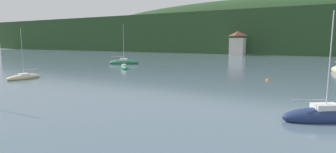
{
  "coord_description": "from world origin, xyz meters",
  "views": [
    {
      "loc": [
        11.5,
        24.42,
        5.42
      ],
      "look_at": [
        0.0,
        45.76,
        2.12
      ],
      "focal_mm": 28.18,
      "sensor_mm": 36.0,
      "label": 1
    }
  ],
  "objects": [
    {
      "name": "sailboat_mid_8",
      "position": [
        12.68,
        44.78,
        0.35
      ],
      "size": [
        5.96,
        4.53,
        7.72
      ],
      "rotation": [
        0.0,
        0.0,
        0.56
      ],
      "color": "navy",
      "rests_on": "ground_plane"
    },
    {
      "name": "mooring_buoy_near",
      "position": [
        6.55,
        62.53,
        0.0
      ],
      "size": [
        0.47,
        0.47,
        0.47
      ],
      "primitive_type": "sphere",
      "color": "orange",
      "rests_on": "ground_plane"
    },
    {
      "name": "sailboat_mid_7",
      "position": [
        -24.2,
        47.37,
        0.25
      ],
      "size": [
        1.78,
        4.94,
        7.42
      ],
      "rotation": [
        0.0,
        0.0,
        4.66
      ],
      "color": "#CCBC8E",
      "rests_on": "ground_plane"
    },
    {
      "name": "sailboat_far_9",
      "position": [
        -26.72,
        73.6,
        0.4
      ],
      "size": [
        6.75,
        5.42,
        9.67
      ],
      "rotation": [
        0.0,
        0.0,
        0.59
      ],
      "color": "#2D754C",
      "rests_on": "ground_plane"
    },
    {
      "name": "wooded_hillside",
      "position": [
        -5.81,
        159.27,
        7.4
      ],
      "size": [
        352.0,
        51.53,
        41.05
      ],
      "color": "#264223",
      "rests_on": "ground_plane"
    },
    {
      "name": "sailboat_far_2",
      "position": [
        -20.2,
        65.19,
        0.25
      ],
      "size": [
        3.76,
        3.45,
        4.91
      ],
      "rotation": [
        0.0,
        0.0,
        2.43
      ],
      "color": "#2D754C",
      "rests_on": "ground_plane"
    },
    {
      "name": "shore_building_west",
      "position": [
        -12.69,
        124.27,
        4.36
      ],
      "size": [
        5.35,
        5.59,
        8.98
      ],
      "color": "beige",
      "rests_on": "ground_plane"
    }
  ]
}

